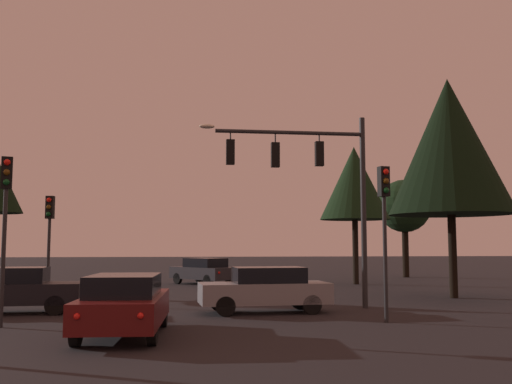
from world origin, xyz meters
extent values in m
plane|color=black|center=(0.00, 24.50, 0.00)|extent=(168.00, 168.00, 0.00)
cylinder|color=#232326|center=(5.96, 14.89, 3.49)|extent=(0.20, 0.20, 6.98)
cylinder|color=#232326|center=(3.24, 14.88, 6.35)|extent=(5.45, 0.17, 0.14)
ellipsoid|color=#F4EACC|center=(0.21, 14.87, 6.50)|extent=(0.56, 0.28, 0.16)
cylinder|color=#232326|center=(4.33, 14.88, 6.20)|extent=(0.05, 0.05, 0.31)
cube|color=black|center=(4.33, 14.88, 5.59)|extent=(0.30, 0.24, 0.90)
sphere|color=red|center=(4.33, 15.02, 5.87)|extent=(0.18, 0.18, 0.18)
sphere|color=#56380C|center=(4.33, 15.02, 5.59)|extent=(0.18, 0.18, 0.18)
sphere|color=#0C4219|center=(4.33, 15.02, 5.31)|extent=(0.18, 0.18, 0.18)
cylinder|color=#232326|center=(2.69, 14.88, 6.16)|extent=(0.05, 0.05, 0.39)
cube|color=black|center=(2.69, 14.88, 5.52)|extent=(0.30, 0.24, 0.90)
sphere|color=red|center=(2.69, 15.02, 5.80)|extent=(0.18, 0.18, 0.18)
sphere|color=#56380C|center=(2.69, 15.02, 5.52)|extent=(0.18, 0.18, 0.18)
sphere|color=#0C4219|center=(2.69, 15.02, 5.24)|extent=(0.18, 0.18, 0.18)
cylinder|color=#232326|center=(1.06, 14.87, 6.19)|extent=(0.05, 0.05, 0.32)
cube|color=black|center=(1.06, 14.87, 5.59)|extent=(0.30, 0.24, 0.90)
sphere|color=red|center=(1.06, 15.01, 5.87)|extent=(0.18, 0.18, 0.18)
sphere|color=#56380C|center=(1.06, 15.01, 5.59)|extent=(0.18, 0.18, 0.18)
sphere|color=#0C4219|center=(1.06, 15.01, 5.31)|extent=(0.18, 0.18, 0.18)
cylinder|color=#232326|center=(-5.53, 11.42, 1.92)|extent=(0.12, 0.12, 3.84)
cube|color=black|center=(-5.53, 11.42, 4.29)|extent=(0.35, 0.31, 0.90)
sphere|color=red|center=(-5.49, 11.29, 4.57)|extent=(0.18, 0.18, 0.18)
sphere|color=#56380C|center=(-5.49, 11.29, 4.29)|extent=(0.18, 0.18, 0.18)
sphere|color=#0C4219|center=(-5.49, 11.29, 4.01)|extent=(0.18, 0.18, 0.18)
cylinder|color=#232326|center=(5.38, 11.12, 1.85)|extent=(0.12, 0.12, 3.71)
cube|color=black|center=(5.38, 11.12, 4.16)|extent=(0.34, 0.29, 0.90)
sphere|color=red|center=(5.41, 10.98, 4.44)|extent=(0.18, 0.18, 0.18)
sphere|color=#56380C|center=(5.41, 10.98, 4.16)|extent=(0.18, 0.18, 0.18)
sphere|color=#0C4219|center=(5.41, 10.98, 3.88)|extent=(0.18, 0.18, 0.18)
cylinder|color=#232326|center=(-5.83, 17.97, 1.65)|extent=(0.12, 0.12, 3.30)
cube|color=black|center=(-5.83, 17.97, 3.75)|extent=(0.33, 0.28, 0.90)
sphere|color=red|center=(-5.85, 17.83, 4.03)|extent=(0.18, 0.18, 0.18)
sphere|color=#56380C|center=(-5.85, 17.83, 3.75)|extent=(0.18, 0.18, 0.18)
sphere|color=#0C4219|center=(-5.85, 17.83, 3.47)|extent=(0.18, 0.18, 0.18)
cube|color=#4C0F0F|center=(-2.00, 9.54, 0.66)|extent=(2.08, 4.52, 0.68)
cube|color=black|center=(-2.00, 9.39, 1.26)|extent=(1.73, 2.46, 0.52)
cylinder|color=black|center=(-2.78, 11.04, 0.32)|extent=(0.23, 0.65, 0.64)
cylinder|color=black|center=(-1.09, 10.97, 0.32)|extent=(0.23, 0.65, 0.64)
cylinder|color=black|center=(-2.90, 8.12, 0.32)|extent=(0.23, 0.65, 0.64)
cylinder|color=black|center=(-1.21, 8.04, 0.32)|extent=(0.23, 0.65, 0.64)
sphere|color=red|center=(-2.75, 7.35, 0.76)|extent=(0.14, 0.14, 0.14)
sphere|color=red|center=(-1.43, 7.29, 0.76)|extent=(0.14, 0.14, 0.14)
cube|color=gray|center=(2.15, 13.91, 0.66)|extent=(4.44, 2.02, 0.68)
cube|color=black|center=(2.30, 13.92, 1.26)|extent=(2.44, 1.63, 0.52)
cylinder|color=black|center=(0.78, 13.06, 0.32)|extent=(0.65, 0.25, 0.64)
cylinder|color=black|center=(0.67, 14.56, 0.32)|extent=(0.65, 0.25, 0.64)
cylinder|color=black|center=(3.63, 13.27, 0.32)|extent=(0.65, 0.25, 0.64)
cylinder|color=black|center=(3.52, 14.77, 0.32)|extent=(0.65, 0.25, 0.64)
sphere|color=red|center=(4.36, 13.48, 0.76)|extent=(0.14, 0.14, 0.14)
sphere|color=red|center=(4.27, 14.67, 0.76)|extent=(0.14, 0.14, 0.14)
cube|color=black|center=(-6.17, 14.76, 0.66)|extent=(4.50, 2.05, 0.68)
cube|color=black|center=(-6.32, 14.75, 1.26)|extent=(2.46, 1.67, 0.52)
cylinder|color=black|center=(-4.78, 15.63, 0.32)|extent=(0.65, 0.24, 0.64)
cylinder|color=black|center=(-4.67, 14.07, 0.32)|extent=(0.65, 0.24, 0.64)
cube|color=#232328|center=(0.55, 28.02, 0.66)|extent=(4.00, 4.40, 0.68)
cube|color=black|center=(0.64, 27.90, 1.26)|extent=(2.62, 2.74, 0.52)
cylinder|color=black|center=(-0.94, 28.60, 0.32)|extent=(0.55, 0.63, 0.64)
cylinder|color=black|center=(0.35, 29.60, 0.32)|extent=(0.55, 0.63, 0.64)
cylinder|color=black|center=(0.75, 26.44, 0.32)|extent=(0.55, 0.63, 0.64)
cylinder|color=black|center=(2.04, 27.44, 0.32)|extent=(0.55, 0.63, 0.64)
sphere|color=red|center=(1.33, 25.98, 0.76)|extent=(0.14, 0.14, 0.14)
sphere|color=red|center=(2.34, 26.77, 0.76)|extent=(0.14, 0.14, 0.14)
cylinder|color=black|center=(15.05, 33.64, 1.87)|extent=(0.45, 0.45, 3.75)
sphere|color=black|center=(15.05, 33.64, 5.08)|extent=(3.79, 3.79, 3.79)
cylinder|color=black|center=(9.37, 27.08, 1.88)|extent=(0.34, 0.34, 3.76)
cone|color=black|center=(9.37, 27.08, 5.93)|extent=(4.10, 4.10, 4.33)
cylinder|color=black|center=(10.97, 18.18, 1.79)|extent=(0.35, 0.35, 3.58)
cone|color=black|center=(10.97, 18.18, 6.61)|extent=(5.37, 5.37, 6.06)
camera|label=1|loc=(-0.49, -5.09, 2.25)|focal=39.60mm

